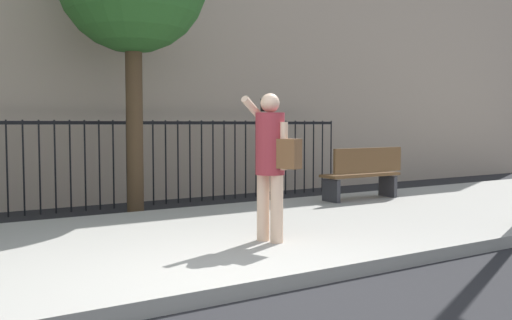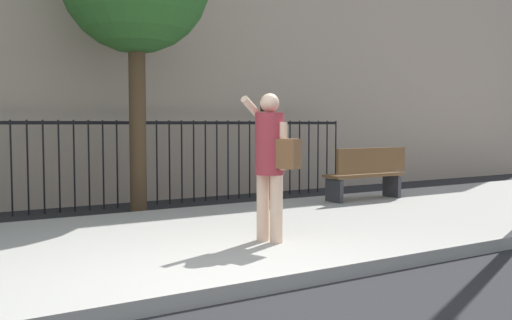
# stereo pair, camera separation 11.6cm
# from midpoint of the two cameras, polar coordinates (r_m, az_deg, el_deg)

# --- Properties ---
(ground_plane) EXTENTS (60.00, 60.00, 0.00)m
(ground_plane) POSITION_cam_midpoint_polar(r_m,az_deg,el_deg) (5.14, -1.09, -13.73)
(ground_plane) COLOR black
(sidewalk) EXTENTS (28.00, 4.40, 0.15)m
(sidewalk) POSITION_cam_midpoint_polar(r_m,az_deg,el_deg) (7.04, -10.41, -8.40)
(sidewalk) COLOR #9E9B93
(sidewalk) RESTS_ON ground
(iron_fence) EXTENTS (12.03, 0.04, 1.60)m
(iron_fence) POSITION_cam_midpoint_polar(r_m,az_deg,el_deg) (10.44, -17.95, 0.62)
(iron_fence) COLOR black
(iron_fence) RESTS_ON ground
(pedestrian_on_phone) EXTENTS (0.53, 0.72, 1.73)m
(pedestrian_on_phone) POSITION_cam_midpoint_polar(r_m,az_deg,el_deg) (6.68, 2.03, 0.41)
(pedestrian_on_phone) COLOR beige
(pedestrian_on_phone) RESTS_ON sidewalk
(street_bench) EXTENTS (1.60, 0.45, 0.95)m
(street_bench) POSITION_cam_midpoint_polar(r_m,az_deg,el_deg) (10.63, 11.26, -1.22)
(street_bench) COLOR brown
(street_bench) RESTS_ON sidewalk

